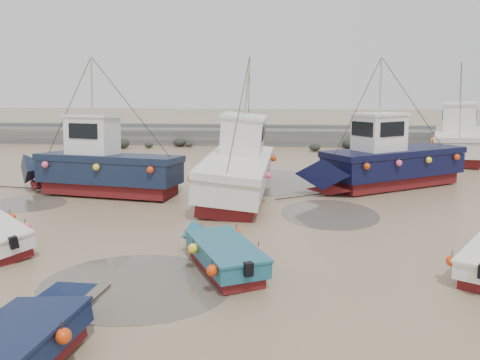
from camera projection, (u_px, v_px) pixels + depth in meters
The scene contains 13 objects.
ground at pixel (211, 242), 15.62m from camera, with size 120.00×120.00×0.00m, color #967A60.
seawall at pixel (247, 137), 36.86m from camera, with size 60.00×4.92×1.50m.
puddle_a at pixel (136, 285), 12.41m from camera, with size 5.20×5.20×0.01m, color #585147.
puddle_b at pixel (330, 214), 18.73m from camera, with size 3.90×3.90×0.01m, color #585147.
puddle_c at pixel (26, 204), 20.16m from camera, with size 3.47×3.47×0.01m, color #585147.
puddle_d at pixel (261, 181), 24.38m from camera, with size 6.86×6.86×0.01m, color #585147.
dinghy_1 at pixel (5, 354), 8.45m from camera, with size 2.65×6.45×1.43m.
dinghy_2 at pixel (221, 249), 13.47m from camera, with size 3.03×5.07×1.43m.
cabin_boat_0 at pixel (97, 165), 21.52m from camera, with size 9.62×3.62×6.22m.
cabin_boat_1 at pixel (237, 167), 21.48m from camera, with size 3.49×11.01×6.22m.
cabin_boat_2 at pixel (384, 161), 22.78m from camera, with size 9.60×6.21×6.22m.
cabin_boat_3 at pixel (459, 138), 30.49m from camera, with size 5.22×9.60×6.22m.
person at pixel (163, 194), 21.71m from camera, with size 0.59×0.38×1.60m, color #1A1F36.
Camera 1 is at (1.98, -14.66, 5.49)m, focal length 35.00 mm.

